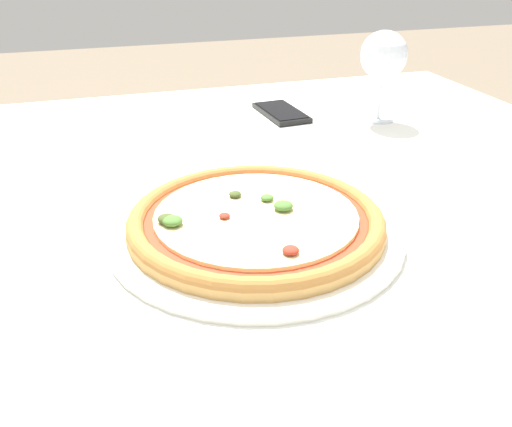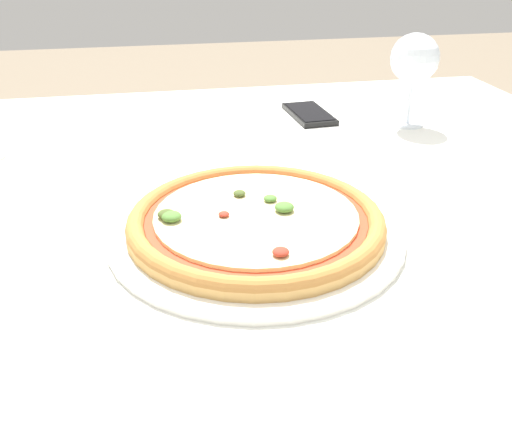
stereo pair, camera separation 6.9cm
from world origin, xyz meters
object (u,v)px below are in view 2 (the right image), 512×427
object	(u,v)px
pizza_plate	(256,223)
dining_table	(234,232)
cell_phone	(309,114)
wine_glass_far_left	(415,60)

from	to	relation	value
pizza_plate	dining_table	bearing A→B (deg)	92.36
cell_phone	dining_table	bearing A→B (deg)	-122.75
cell_phone	wine_glass_far_left	bearing A→B (deg)	-26.78
wine_glass_far_left	cell_phone	world-z (taller)	wine_glass_far_left
pizza_plate	cell_phone	distance (m)	0.50
wine_glass_far_left	cell_phone	bearing A→B (deg)	153.22
dining_table	pizza_plate	distance (m)	0.17
dining_table	pizza_plate	world-z (taller)	pizza_plate
wine_glass_far_left	dining_table	bearing A→B (deg)	-148.37
dining_table	pizza_plate	size ratio (longest dim) A/B	3.85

